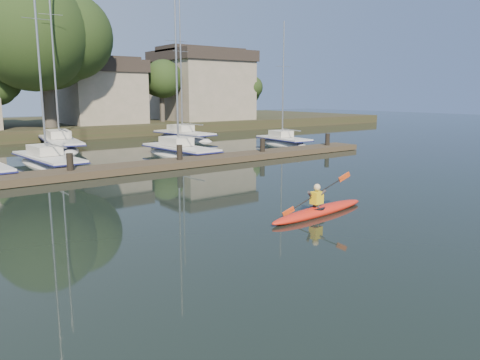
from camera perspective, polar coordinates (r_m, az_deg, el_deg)
ground at (r=13.65m, az=11.77°, el=-6.78°), size 160.00×160.00×0.00m
kayak at (r=15.92m, az=9.58°, el=-3.53°), size 4.68×1.07×1.48m
dock at (r=24.85m, az=-13.34°, el=1.45°), size 34.00×2.00×1.80m
sailboat_2 at (r=28.49m, az=-22.29°, el=1.32°), size 2.50×8.36×13.65m
sailboat_3 at (r=30.85m, az=-7.28°, el=2.65°), size 2.45×7.90×12.58m
sailboat_4 at (r=37.47m, az=5.31°, el=4.10°), size 2.45×6.37×10.57m
sailboat_6 at (r=37.86m, az=-21.02°, el=3.48°), size 3.64×10.55×16.45m
sailboat_7 at (r=42.06m, az=-6.85°, el=4.74°), size 2.84×8.31×13.15m
shore at (r=50.10m, az=-24.34°, el=8.74°), size 90.00×25.25×12.75m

